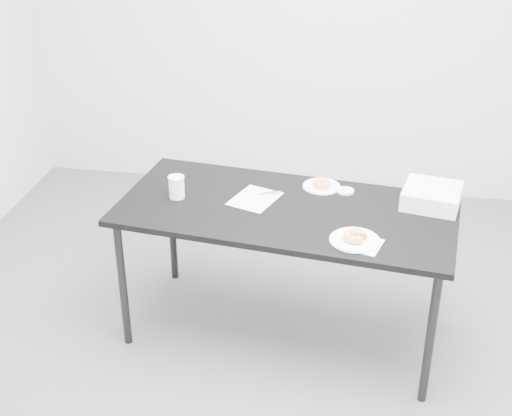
% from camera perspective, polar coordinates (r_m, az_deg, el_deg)
% --- Properties ---
extents(floor, '(4.00, 4.00, 0.00)m').
position_cam_1_polar(floor, '(3.95, -0.60, -10.73)').
color(floor, '#4D4D52').
rests_on(floor, ground).
extents(wall_back, '(4.00, 0.02, 2.70)m').
position_cam_1_polar(wall_back, '(5.19, 3.30, 15.43)').
color(wall_back, silver).
rests_on(wall_back, floor).
extents(table, '(1.79, 1.00, 0.78)m').
position_cam_1_polar(table, '(3.64, 2.42, -0.79)').
color(table, black).
rests_on(table, floor).
extents(scorecard, '(0.28, 0.32, 0.00)m').
position_cam_1_polar(scorecard, '(3.70, -0.09, 0.76)').
color(scorecard, white).
rests_on(scorecard, table).
extents(logo_patch, '(0.05, 0.05, 0.00)m').
position_cam_1_polar(logo_patch, '(3.76, 1.47, 1.23)').
color(logo_patch, green).
rests_on(logo_patch, scorecard).
extents(pen, '(0.12, 0.06, 0.01)m').
position_cam_1_polar(pen, '(3.75, 1.13, 1.24)').
color(pen, '#0C828B').
rests_on(pen, scorecard).
extents(napkin, '(0.20, 0.20, 0.00)m').
position_cam_1_polar(napkin, '(3.33, 8.52, -2.90)').
color(napkin, white).
rests_on(napkin, table).
extents(plate_near, '(0.24, 0.24, 0.01)m').
position_cam_1_polar(plate_near, '(3.35, 7.90, -2.56)').
color(plate_near, white).
rests_on(plate_near, napkin).
extents(donut_near, '(0.15, 0.15, 0.04)m').
position_cam_1_polar(donut_near, '(3.34, 7.93, -2.24)').
color(donut_near, gold).
rests_on(donut_near, plate_near).
extents(plate_far, '(0.20, 0.20, 0.01)m').
position_cam_1_polar(plate_far, '(3.84, 5.27, 1.73)').
color(plate_far, white).
rests_on(plate_far, table).
extents(donut_far, '(0.12, 0.12, 0.03)m').
position_cam_1_polar(donut_far, '(3.83, 5.28, 1.98)').
color(donut_far, gold).
rests_on(donut_far, plate_far).
extents(coffee_cup, '(0.08, 0.08, 0.12)m').
position_cam_1_polar(coffee_cup, '(3.71, -6.37, 1.68)').
color(coffee_cup, white).
rests_on(coffee_cup, table).
extents(cup_lid, '(0.09, 0.09, 0.01)m').
position_cam_1_polar(cup_lid, '(3.80, 7.16, 1.37)').
color(cup_lid, white).
rests_on(cup_lid, table).
extents(bakery_box, '(0.33, 0.33, 0.09)m').
position_cam_1_polar(bakery_box, '(3.74, 13.88, 0.94)').
color(bakery_box, white).
rests_on(bakery_box, table).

